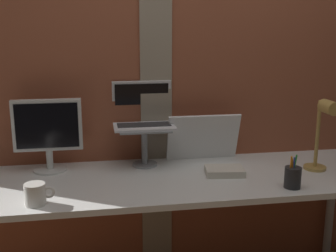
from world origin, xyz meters
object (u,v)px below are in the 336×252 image
laptop (143,112)px  desk_lamp (323,128)px  monitor (48,130)px  pen_cup (293,177)px  coffee_mug (36,194)px  whiteboard_panel (203,137)px

laptop → desk_lamp: 0.97m
monitor → desk_lamp: (1.43, -0.27, 0.02)m
pen_cup → coffee_mug: (-1.19, -0.00, -0.00)m
desk_lamp → whiteboard_panel: bearing=151.2°
laptop → pen_cup: bearing=-37.8°
desk_lamp → coffee_mug: 1.47m
whiteboard_panel → desk_lamp: (0.57, -0.31, 0.11)m
monitor → desk_lamp: desk_lamp is taller
coffee_mug → laptop: bearing=44.4°
whiteboard_panel → desk_lamp: size_ratio=1.06×
monitor → desk_lamp: bearing=-10.6°
monitor → whiteboard_panel: 0.87m
pen_cup → whiteboard_panel: bearing=123.0°
monitor → pen_cup: size_ratio=2.35×
desk_lamp → pen_cup: size_ratio=2.38×
whiteboard_panel → coffee_mug: 1.01m
monitor → pen_cup: bearing=-20.8°
monitor → coffee_mug: bearing=-91.8°
whiteboard_panel → pen_cup: 0.59m
monitor → pen_cup: monitor is taller
pen_cup → desk_lamp: bearing=36.6°
monitor → whiteboard_panel: size_ratio=0.93×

